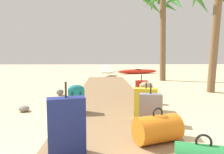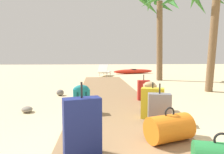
# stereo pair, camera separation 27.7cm
# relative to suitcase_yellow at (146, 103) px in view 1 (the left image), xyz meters

# --- Properties ---
(ground_plane) EXTENTS (60.00, 60.00, 0.00)m
(ground_plane) POSITION_rel_suitcase_yellow_xyz_m (-0.65, 1.81, -0.37)
(ground_plane) COLOR #D1BA8C
(boardwalk) EXTENTS (1.96, 10.86, 0.08)m
(boardwalk) POSITION_rel_suitcase_yellow_xyz_m (-0.65, 2.90, -0.33)
(boardwalk) COLOR olive
(boardwalk) RESTS_ON ground
(suitcase_yellow) EXTENTS (0.48, 0.34, 0.70)m
(suitcase_yellow) POSITION_rel_suitcase_yellow_xyz_m (0.00, 0.00, 0.00)
(suitcase_yellow) COLOR gold
(suitcase_yellow) RESTS_ON boardwalk
(backpack_tan) EXTENTS (0.30, 0.29, 0.60)m
(backpack_tan) POSITION_rel_suitcase_yellow_xyz_m (0.20, 0.93, 0.02)
(backpack_tan) COLOR tan
(backpack_tan) RESTS_ON boardwalk
(duffel_bag_orange) EXTENTS (0.71, 0.56, 0.49)m
(duffel_bag_orange) POSITION_rel_suitcase_yellow_xyz_m (-0.07, -1.10, -0.10)
(duffel_bag_orange) COLOR orange
(duffel_bag_orange) RESTS_ON boardwalk
(suitcase_red) EXTENTS (0.33, 0.17, 0.70)m
(suitcase_red) POSITION_rel_suitcase_yellow_xyz_m (0.23, 1.68, -0.02)
(suitcase_red) COLOR red
(suitcase_red) RESTS_ON boardwalk
(backpack_teal) EXTENTS (0.37, 0.26, 0.59)m
(backpack_teal) POSITION_rel_suitcase_yellow_xyz_m (-1.39, 0.50, 0.02)
(backpack_teal) COLOR #197A7F
(backpack_teal) RESTS_ON boardwalk
(suitcase_grey) EXTENTS (0.40, 0.26, 0.75)m
(suitcase_grey) POSITION_rel_suitcase_yellow_xyz_m (-0.05, -0.57, -0.00)
(suitcase_grey) COLOR slate
(suitcase_grey) RESTS_ON boardwalk
(suitcase_navy) EXTENTS (0.47, 0.30, 0.89)m
(suitcase_navy) POSITION_rel_suitcase_yellow_xyz_m (-1.25, -1.44, 0.06)
(suitcase_navy) COLOR navy
(suitcase_navy) RESTS_ON boardwalk
(palm_tree_near_right) EXTENTS (2.09, 2.08, 4.11)m
(palm_tree_near_right) POSITION_rel_suitcase_yellow_xyz_m (3.06, 3.31, 2.77)
(palm_tree_near_right) COLOR brown
(palm_tree_near_right) RESTS_ON ground
(palm_tree_far_right) EXTENTS (2.22, 2.49, 4.65)m
(palm_tree_far_right) POSITION_rel_suitcase_yellow_xyz_m (2.39, 7.21, 3.18)
(palm_tree_far_right) COLOR brown
(palm_tree_far_right) RESTS_ON ground
(lounge_chair) EXTENTS (0.99, 1.64, 0.79)m
(lounge_chair) POSITION_rel_suitcase_yellow_xyz_m (-0.47, 9.73, -0.04)
(lounge_chair) COLOR white
(lounge_chair) RESTS_ON ground
(kayak) EXTENTS (3.31, 1.50, 0.35)m
(kayak) POSITION_rel_suitcase_yellow_xyz_m (1.81, 11.65, -0.20)
(kayak) COLOR red
(kayak) RESTS_ON ground
(rock_left_mid) EXTENTS (0.31, 0.34, 0.14)m
(rock_left_mid) POSITION_rel_suitcase_yellow_xyz_m (-2.65, 0.93, -0.31)
(rock_left_mid) COLOR gray
(rock_left_mid) RESTS_ON ground
(rock_left_far) EXTENTS (0.28, 0.30, 0.20)m
(rock_left_far) POSITION_rel_suitcase_yellow_xyz_m (-2.24, 2.95, -0.28)
(rock_left_far) COLOR slate
(rock_left_far) RESTS_ON ground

